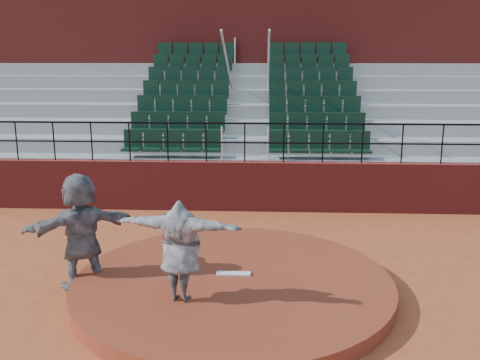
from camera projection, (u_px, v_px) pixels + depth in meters
The scene contains 9 objects.
ground at pixel (233, 291), 9.28m from camera, with size 90.00×90.00×0.00m, color #AF4E27.
pitchers_mound at pixel (233, 285), 9.25m from camera, with size 5.50×5.50×0.25m, color maroon.
pitching_rubber at pixel (233, 274), 9.36m from camera, with size 0.60×0.15×0.03m, color white.
boundary_wall at pixel (245, 186), 13.99m from camera, with size 24.00×0.30×1.30m, color maroon.
wall_railing at pixel (245, 134), 13.67m from camera, with size 24.04×0.05×1.03m.
seating_deck at pixel (249, 136), 17.36m from camera, with size 24.00×5.97×4.63m.
press_box_facade at pixel (253, 67), 20.72m from camera, with size 24.00×3.00×7.10m, color maroon.
pitcher at pixel (180, 250), 8.24m from camera, with size 1.99×0.54×1.62m, color black.
fielder at pixel (81, 231), 9.27m from camera, with size 1.91×0.61×2.06m, color black.
Camera 1 is at (0.54, -8.57, 4.00)m, focal length 40.00 mm.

